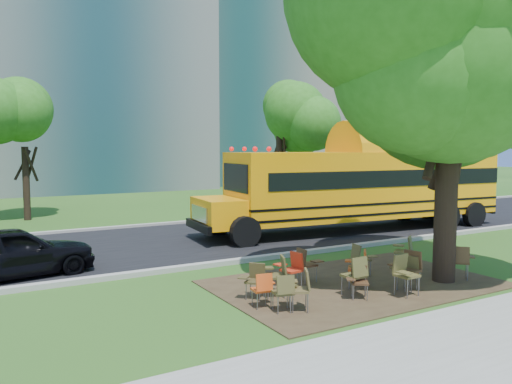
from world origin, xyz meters
TOP-DOWN VIEW (x-y plane):
  - ground at (0.00, 0.00)m, footprint 160.00×160.00m
  - sidewalk at (0.00, -5.00)m, footprint 60.00×4.00m
  - dirt_patch at (1.00, -0.50)m, footprint 7.00×4.50m
  - asphalt_road at (0.00, 7.00)m, footprint 80.00×8.00m
  - kerb_near at (0.00, 3.00)m, footprint 80.00×0.25m
  - kerb_far at (0.00, 11.10)m, footprint 80.00×0.25m
  - building_right at (24.00, 38.00)m, footprint 30.00×16.00m
  - bg_tree_2 at (-5.00, 16.00)m, footprint 4.80×4.80m
  - bg_tree_3 at (8.00, 14.00)m, footprint 5.60×5.60m
  - bg_tree_4 at (16.00, 13.00)m, footprint 5.00×5.00m
  - main_tree at (3.11, -1.47)m, footprint 7.19×7.19m
  - school_bus at (7.01, 5.76)m, footprint 13.55×4.11m
  - chair_0 at (-1.77, -1.50)m, footprint 0.62×0.49m
  - chair_1 at (-2.01, -1.04)m, footprint 0.57×0.47m
  - chair_2 at (-1.41, -1.57)m, footprint 0.60×0.76m
  - chair_3 at (0.21, -1.52)m, footprint 0.66×0.52m
  - chair_4 at (0.26, -1.39)m, footprint 0.63×0.58m
  - chair_5 at (1.27, -1.86)m, footprint 0.63×0.59m
  - chair_6 at (1.73, -1.58)m, footprint 0.69×0.66m
  - chair_7 at (3.63, -1.59)m, footprint 0.78×0.61m
  - chair_8 at (-1.30, -0.46)m, footprint 0.61×0.78m
  - chair_9 at (-1.83, -0.34)m, footprint 0.70×0.55m
  - chair_10 at (-0.01, 0.22)m, footprint 0.52×0.58m
  - chair_11 at (0.82, -0.87)m, footprint 0.65×0.82m
  - chair_12 at (1.65, 0.03)m, footprint 0.51×0.62m
  - chair_13 at (3.25, -0.02)m, footprint 0.64×0.81m
  - chair_14 at (1.71, -1.56)m, footprint 0.58×0.56m
  - chair_15 at (-0.59, -0.03)m, footprint 0.60×0.60m
  - black_car at (-6.45, 4.39)m, footprint 4.34×2.31m

SIDE VIEW (x-z plane):
  - ground at x=0.00m, z-range 0.00..0.00m
  - dirt_patch at x=1.00m, z-range 0.00..0.03m
  - sidewalk at x=0.00m, z-range 0.00..0.04m
  - asphalt_road at x=0.00m, z-range 0.00..0.04m
  - kerb_near at x=0.00m, z-range 0.00..0.14m
  - kerb_far at x=0.00m, z-range 0.00..0.14m
  - chair_3 at x=0.21m, z-range 0.09..0.86m
  - chair_1 at x=-2.01m, z-range 0.09..0.89m
  - chair_9 at x=-1.83m, z-range 0.10..0.91m
  - chair_0 at x=-1.77m, z-range 0.10..0.93m
  - chair_14 at x=1.71m, z-range 0.10..0.93m
  - chair_12 at x=1.65m, z-range 0.10..0.96m
  - chair_10 at x=-0.01m, z-range 0.10..0.99m
  - chair_15 at x=-0.59m, z-range 0.11..1.00m
  - chair_2 at x=-1.41m, z-range 0.11..1.01m
  - chair_7 at x=3.63m, z-range 0.11..1.01m
  - chair_11 at x=0.82m, z-range 0.11..1.07m
  - chair_13 at x=3.25m, z-range 0.11..1.07m
  - chair_5 at x=1.27m, z-range 0.11..1.08m
  - chair_4 at x=0.26m, z-range 0.11..1.08m
  - chair_6 at x=1.73m, z-range 0.11..1.08m
  - chair_8 at x=-1.30m, z-range 0.11..1.08m
  - black_car at x=-6.45m, z-range 0.00..1.40m
  - school_bus at x=7.01m, z-range 0.26..3.52m
  - bg_tree_2 at x=-5.00m, z-range 0.90..7.52m
  - bg_tree_4 at x=16.00m, z-range 0.92..7.77m
  - bg_tree_3 at x=8.00m, z-range 1.11..8.95m
  - main_tree at x=3.11m, z-range 1.12..10.57m
  - building_right at x=24.00m, z-range 0.00..25.00m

